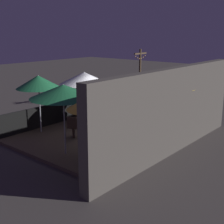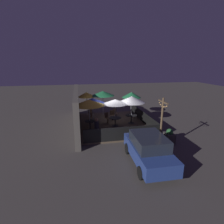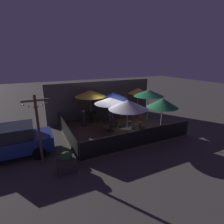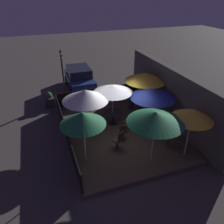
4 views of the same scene
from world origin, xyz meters
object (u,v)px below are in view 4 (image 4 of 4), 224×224
(patio_umbrella_2, at_px, (145,77))
(light_post, at_px, (63,72))
(patio_umbrella_1, at_px, (113,89))
(parked_car_0, at_px, (79,78))
(patio_chair_1, at_px, (122,131))
(planter_box, at_px, (50,100))
(dining_table_1, at_px, (113,114))
(patron_0, at_px, (131,100))
(patio_umbrella_4, at_px, (193,114))
(patio_chair_2, at_px, (119,140))
(dining_table_0, at_px, (87,123))
(patio_umbrella_5, at_px, (156,117))
(patio_umbrella_6, at_px, (153,93))
(patio_chair_3, at_px, (170,137))
(patio_chair_0, at_px, (127,121))
(patio_umbrella_0, at_px, (85,95))
(dining_table_2, at_px, (143,103))

(patio_umbrella_2, relative_size, light_post, 0.74)
(patio_umbrella_1, bearing_deg, parked_car_0, -174.05)
(patio_chair_1, relative_size, planter_box, 0.94)
(dining_table_1, xyz_separation_m, patron_0, (-1.30, 1.68, -0.03))
(patio_umbrella_4, bearing_deg, light_post, -153.30)
(patio_umbrella_1, xyz_separation_m, parked_car_0, (-5.69, -0.59, -1.36))
(patio_umbrella_4, xyz_separation_m, patio_chair_2, (-1.44, -2.59, -1.62))
(patio_chair_2, bearing_deg, dining_table_0, -0.00)
(patio_umbrella_5, relative_size, dining_table_0, 2.46)
(patio_umbrella_6, distance_m, dining_table_1, 2.47)
(patio_chair_3, bearing_deg, patio_chair_0, -0.41)
(patio_umbrella_6, relative_size, planter_box, 2.38)
(dining_table_1, bearing_deg, patio_chair_2, -12.71)
(dining_table_0, xyz_separation_m, patron_0, (-1.70, 3.20, -0.05))
(patio_umbrella_0, bearing_deg, patio_umbrella_4, 49.02)
(dining_table_0, height_order, dining_table_1, dining_table_0)
(patio_umbrella_4, relative_size, patio_chair_1, 2.58)
(patio_umbrella_6, xyz_separation_m, dining_table_2, (-1.60, 0.39, -1.40))
(patio_chair_3, bearing_deg, dining_table_0, 21.46)
(dining_table_2, relative_size, planter_box, 0.83)
(patio_umbrella_5, height_order, patio_chair_3, patio_umbrella_5)
(patio_umbrella_5, distance_m, patron_0, 5.12)
(patio_chair_1, distance_m, parked_car_0, 7.27)
(light_post, bearing_deg, patio_chair_3, 27.20)
(patio_umbrella_1, height_order, patio_chair_2, patio_umbrella_1)
(patio_umbrella_1, distance_m, dining_table_1, 1.50)
(patio_umbrella_0, height_order, patio_umbrella_2, patio_umbrella_2)
(patio_umbrella_0, bearing_deg, planter_box, -159.02)
(patio_umbrella_5, height_order, dining_table_1, patio_umbrella_5)
(patio_umbrella_6, bearing_deg, patio_umbrella_1, -120.32)
(parked_car_0, bearing_deg, patio_umbrella_4, 17.23)
(patio_umbrella_6, relative_size, patio_chair_3, 2.46)
(patio_umbrella_5, xyz_separation_m, dining_table_2, (-3.98, 1.61, -1.60))
(patio_chair_1, bearing_deg, patio_umbrella_2, -43.62)
(patio_umbrella_6, relative_size, patio_chair_0, 2.43)
(patio_chair_3, height_order, light_post, light_post)
(patio_chair_3, bearing_deg, planter_box, 4.46)
(patio_umbrella_5, relative_size, patio_chair_1, 2.68)
(planter_box, bearing_deg, parked_car_0, 132.08)
(patio_umbrella_6, xyz_separation_m, dining_table_1, (-1.02, -1.74, -1.42))
(patio_umbrella_0, distance_m, light_post, 4.84)
(patio_umbrella_1, relative_size, dining_table_0, 2.30)
(light_post, bearing_deg, dining_table_2, 46.43)
(patron_0, bearing_deg, parked_car_0, 59.21)
(patio_umbrella_4, height_order, patio_chair_0, patio_umbrella_4)
(patron_0, xyz_separation_m, parked_car_0, (-4.39, -2.28, 0.17))
(patio_chair_1, bearing_deg, parked_car_0, 6.39)
(patio_umbrella_4, xyz_separation_m, dining_table_2, (-4.14, 0.02, -1.51))
(dining_table_0, xyz_separation_m, parked_car_0, (-6.09, 0.92, 0.12))
(patio_chair_2, bearing_deg, patio_chair_1, -68.00)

